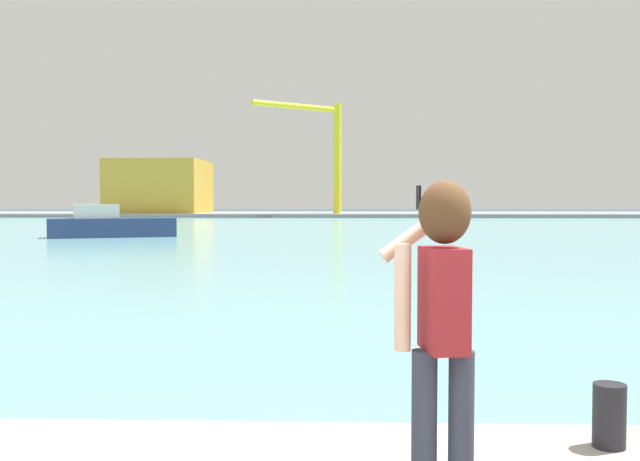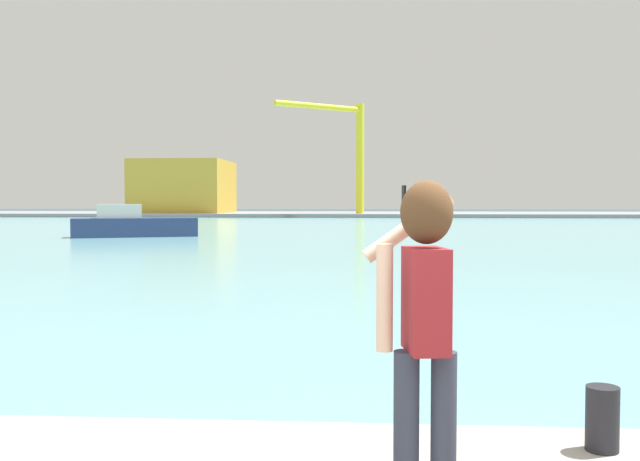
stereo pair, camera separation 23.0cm
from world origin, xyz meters
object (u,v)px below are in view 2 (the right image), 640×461
object	(u,v)px
person_photographer	(423,306)
port_crane	(348,143)
warehouse_left	(184,187)
boat_moored	(132,225)
harbor_bollard	(602,419)

from	to	relation	value
person_photographer	port_crane	world-z (taller)	port_crane
person_photographer	warehouse_left	world-z (taller)	warehouse_left
warehouse_left	person_photographer	bearing A→B (deg)	-74.40
boat_moored	port_crane	world-z (taller)	port_crane
person_photographer	port_crane	xyz separation A→B (m)	(-2.87, 84.43, 7.59)
warehouse_left	port_crane	size ratio (longest dim) A/B	0.95
harbor_bollard	port_crane	bearing A→B (deg)	92.81
person_photographer	boat_moored	size ratio (longest dim) A/B	0.24
port_crane	warehouse_left	bearing A→B (deg)	166.21
boat_moored	warehouse_left	world-z (taller)	warehouse_left
warehouse_left	harbor_bollard	bearing A→B (deg)	-73.53
harbor_bollard	port_crane	distance (m)	84.10
harbor_bollard	warehouse_left	bearing A→B (deg)	106.47
person_photographer	harbor_bollard	distance (m)	1.72
warehouse_left	port_crane	xyz separation A→B (m)	(22.23, -5.45, 5.29)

